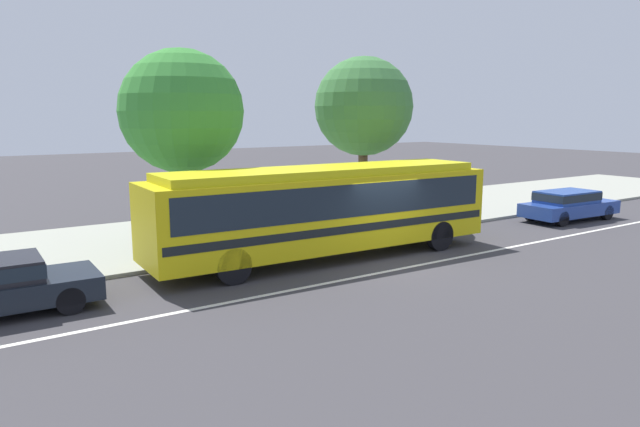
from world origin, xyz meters
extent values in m
plane|color=#3A383B|center=(0.00, 0.00, 0.00)|extent=(120.00, 120.00, 0.00)
cube|color=gray|center=(0.00, 6.86, 0.06)|extent=(60.00, 8.00, 0.12)
cube|color=silver|center=(0.00, -0.80, 0.00)|extent=(56.00, 0.16, 0.01)
cube|color=gold|center=(-1.37, 1.51, 1.54)|extent=(11.38, 2.91, 2.23)
cube|color=gold|center=(-1.37, 1.51, 2.77)|extent=(10.47, 2.57, 0.24)
cube|color=#19232D|center=(-1.37, 1.51, 1.98)|extent=(10.71, 2.91, 0.98)
cube|color=black|center=(-1.37, 1.51, 1.14)|extent=(11.16, 2.92, 0.24)
cube|color=#19232D|center=(4.23, 1.30, 1.98)|extent=(0.20, 2.20, 1.07)
cylinder|color=black|center=(2.51, 2.47, 0.50)|extent=(1.01, 0.32, 1.00)
cylinder|color=black|center=(2.43, 0.26, 0.50)|extent=(1.01, 0.32, 1.00)
cylinder|color=black|center=(-4.94, 2.75, 0.50)|extent=(1.01, 0.32, 1.00)
cylinder|color=black|center=(-5.02, 0.54, 0.50)|extent=(1.01, 0.32, 1.00)
cylinder|color=black|center=(-9.07, 2.10, 0.32)|extent=(0.65, 0.24, 0.64)
cylinder|color=black|center=(-9.11, 0.47, 0.32)|extent=(0.65, 0.24, 0.64)
cube|color=#233F91|center=(11.21, 1.16, 0.52)|extent=(4.67, 2.01, 0.55)
cube|color=#204193|center=(10.98, 1.17, 1.04)|extent=(2.65, 1.69, 0.50)
cube|color=#19232D|center=(10.98, 1.17, 1.06)|extent=(2.70, 1.71, 0.32)
cylinder|color=black|center=(12.76, 1.84, 0.32)|extent=(0.65, 0.26, 0.64)
cylinder|color=black|center=(12.67, 0.31, 0.32)|extent=(0.65, 0.26, 0.64)
cylinder|color=black|center=(9.74, 2.01, 0.32)|extent=(0.65, 0.26, 0.64)
cylinder|color=black|center=(9.65, 0.48, 0.32)|extent=(0.65, 0.26, 0.64)
cylinder|color=#273840|center=(4.63, 3.46, 0.56)|extent=(0.14, 0.14, 0.88)
cylinder|color=#273840|center=(4.56, 3.60, 0.56)|extent=(0.14, 0.14, 0.88)
cylinder|color=#419D51|center=(4.59, 3.53, 1.30)|extent=(0.45, 0.45, 0.59)
sphere|color=#D1A28F|center=(4.59, 3.53, 1.70)|extent=(0.21, 0.21, 0.21)
cylinder|color=gray|center=(2.72, 3.51, 1.29)|extent=(0.08, 0.08, 2.34)
cube|color=yellow|center=(2.72, 3.51, 2.26)|extent=(0.14, 0.44, 0.56)
cylinder|color=brown|center=(-4.36, 5.60, 1.64)|extent=(0.34, 0.34, 3.05)
sphere|color=#378633|center=(-4.36, 5.60, 4.61)|extent=(4.12, 4.12, 4.12)
cylinder|color=brown|center=(3.22, 5.44, 1.78)|extent=(0.39, 0.39, 3.32)
sphere|color=#3D773B|center=(3.22, 5.44, 4.83)|extent=(3.97, 3.97, 3.97)
camera|label=1|loc=(-11.40, -13.08, 4.46)|focal=32.23mm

